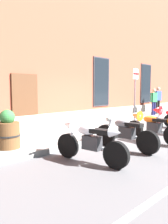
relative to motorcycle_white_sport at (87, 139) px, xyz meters
name	(u,v)px	position (x,y,z in m)	size (l,w,h in m)	color
ground_plane	(123,136)	(3.09, 1.18, -0.56)	(140.00, 140.00, 0.00)	#4C4C4F
sidewalk	(93,129)	(3.09, 2.68, -0.48)	(28.56, 3.00, 0.15)	slate
brick_pub_facade	(24,22)	(3.09, 7.85, 4.85)	(22.56, 7.43, 10.83)	brown
motorcycle_white_sport	(87,139)	(0.00, 0.00, 0.00)	(0.62, 1.99, 1.01)	black
motorcycle_grey_naked	(125,133)	(1.55, 0.03, -0.08)	(0.62, 2.06, 0.93)	black
motorcycle_orange_sport	(151,125)	(2.99, 0.01, -0.01)	(0.62, 2.10, 0.98)	black
pedestrian_striped_shirt	(154,100)	(9.08, 3.14, 0.49)	(0.58, 0.28, 1.61)	#1E1E4C
pedestrian_blue_top	(158,99)	(10.00, 3.34, 0.56)	(0.65, 0.32, 1.72)	black
parking_sign	(135,89)	(4.82, 1.78, 1.19)	(0.36, 0.07, 2.47)	#4C4C51
barrel_planter	(8,132)	(-0.98, 2.01, 0.03)	(0.66, 0.66, 1.03)	brown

